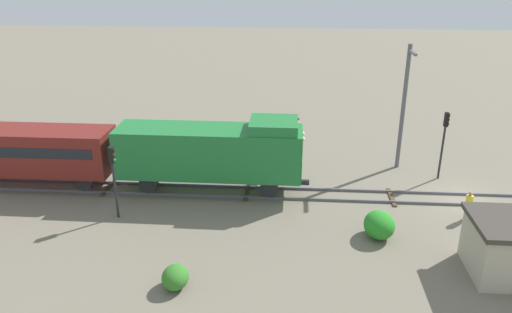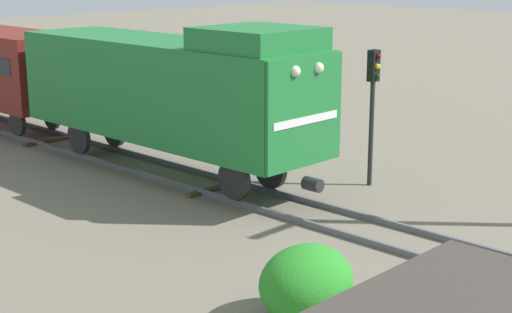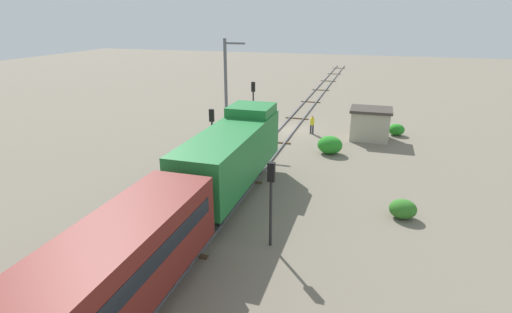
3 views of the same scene
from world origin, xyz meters
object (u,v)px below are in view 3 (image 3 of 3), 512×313
Objects in this scene: traffic_signal_near at (253,97)px; locomotive at (233,151)px; traffic_signal_mid at (212,126)px; catenary_mast at (226,85)px; worker_near_track at (312,123)px; relay_hut at (370,124)px; passenger_car_leading at (74,303)px; traffic_signal_far at (271,189)px.

locomotive is at bearing 102.49° from traffic_signal_near.
locomotive is at bearing 124.32° from traffic_signal_mid.
traffic_signal_near is 9.47m from traffic_signal_mid.
traffic_signal_near is 0.53× the size of catenary_mast.
worker_near_track is 5.12m from relay_hut.
locomotive reaches higher than traffic_signal_near.
passenger_car_leading is 25.97m from catenary_mast.
catenary_mast is at bearing 65.71° from worker_near_track.
traffic_signal_far is at bearing 126.62° from locomotive.
relay_hut is (-3.90, -19.17, -1.52)m from traffic_signal_far.
traffic_signal_near is 1.13× the size of traffic_signal_mid.
passenger_car_leading is 3.51× the size of traffic_signal_mid.
traffic_signal_mid reaches higher than passenger_car_leading.
traffic_signal_mid is (3.40, -18.32, 0.26)m from passenger_car_leading.
traffic_signal_far reaches higher than traffic_signal_mid.
relay_hut is (-10.70, 0.11, -1.73)m from traffic_signal_near.
traffic_signal_near is at bearing 48.21° from worker_near_track.
locomotive is 13.17m from catenary_mast.
locomotive is 3.31× the size of relay_hut.
catenary_mast is at bearing 53.56° from traffic_signal_near.
traffic_signal_mid is 11.33m from worker_near_track.
passenger_car_leading reaches higher than relay_hut.
traffic_signal_mid reaches higher than worker_near_track.
locomotive reaches higher than passenger_car_leading.
worker_near_track is at bearing -121.24° from traffic_signal_mid.
traffic_signal_mid is at bearing 105.96° from worker_near_track.
passenger_car_leading is 4.00× the size of relay_hut.
traffic_signal_near is (3.20, -14.44, 0.35)m from locomotive.
passenger_car_leading is 3.34× the size of traffic_signal_far.
worker_near_track is at bearing -94.92° from passenger_car_leading.
traffic_signal_far is (-7.00, 9.82, 0.13)m from traffic_signal_mid.
passenger_car_leading is at bearing 96.57° from traffic_signal_near.
traffic_signal_mid is 14.43m from relay_hut.
traffic_signal_far is at bearing 125.47° from traffic_signal_mid.
relay_hut is at bearing -105.17° from passenger_car_leading.
catenary_mast is at bearing -67.76° from locomotive.
traffic_signal_mid is at bearing -55.68° from locomotive.
locomotive reaches higher than relay_hut.
traffic_signal_near is 1.29× the size of relay_hut.
locomotive is at bearing 112.24° from catenary_mast.
worker_near_track is at bearing -99.37° from locomotive.
locomotive is 2.77× the size of traffic_signal_far.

